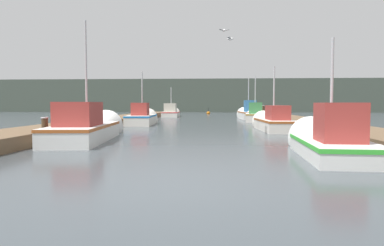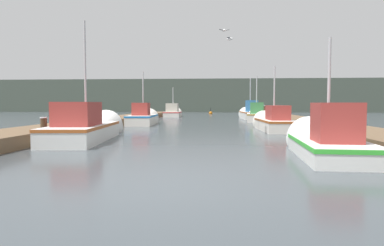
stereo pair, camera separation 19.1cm
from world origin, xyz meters
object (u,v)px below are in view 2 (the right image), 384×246
Objects in this scene: fishing_boat_2 at (273,122)px; channel_buoy at (211,113)px; fishing_boat_0 at (325,141)px; fishing_boat_4 at (256,115)px; fishing_boat_5 at (250,113)px; fishing_boat_6 at (173,112)px; mooring_piling_1 at (44,130)px; seagull_1 at (230,39)px; mooring_piling_0 at (265,112)px; seagull_lead at (224,30)px; fishing_boat_1 at (89,127)px; fishing_boat_3 at (144,118)px.

fishing_boat_2 is 27.99m from channel_buoy.
fishing_boat_4 reaches higher than fishing_boat_0.
channel_buoy is at bearing 102.57° from fishing_boat_5.
fishing_boat_4 is 0.97× the size of fishing_boat_6.
fishing_boat_4 is 18.69m from mooring_piling_1.
seagull_1 is (6.60, 4.03, 3.83)m from mooring_piling_1.
fishing_boat_5 is 5.91× the size of channel_buoy.
mooring_piling_0 is 2.25× the size of seagull_1.
seagull_lead is (-3.88, -13.35, 4.49)m from mooring_piling_0.
mooring_piling_1 is 1.71× the size of seagull_1.
fishing_boat_4 is at bearing 92.83° from fishing_boat_0.
fishing_boat_1 is at bearing -116.12° from fishing_boat_5.
fishing_boat_3 is (-8.07, 4.54, 0.03)m from fishing_boat_2.
fishing_boat_4 is 19.10m from channel_buoy.
fishing_boat_3 is at bearing -100.08° from channel_buoy.
fishing_boat_2 reaches higher than mooring_piling_1.
fishing_boat_3 is 13.49m from fishing_boat_6.
fishing_boat_3 reaches higher than fishing_boat_0.
fishing_boat_5 is (8.10, 19.05, 0.02)m from fishing_boat_1.
channel_buoy is 1.76× the size of seagull_1.
seagull_lead is (-2.67, -14.71, 4.63)m from fishing_boat_5.
fishing_boat_2 is at bearing 93.23° from fishing_boat_0.
fishing_boat_6 is (0.30, 23.49, -0.01)m from fishing_boat_1.
seagull_lead is at bearing -106.21° from mooring_piling_0.
fishing_boat_2 is 9.75× the size of seagull_1.
fishing_boat_0 is at bearing -11.34° from mooring_piling_1.
fishing_boat_5 is (0.00, 13.58, 0.07)m from fishing_boat_2.
fishing_boat_3 is 4.35× the size of mooring_piling_0.
fishing_boat_6 is 8.55× the size of seagull_lead.
fishing_boat_4 is 4.87× the size of mooring_piling_1.
mooring_piling_0 reaches higher than mooring_piling_1.
channel_buoy is 1.75× the size of seagull_lead.
mooring_piling_1 reaches higher than channel_buoy.
fishing_boat_4 reaches higher than fishing_boat_6.
fishing_boat_0 is 7.46m from seagull_1.
fishing_boat_6 is at bearing -111.64° from channel_buoy.
mooring_piling_0 reaches higher than channel_buoy.
fishing_boat_5 is at bearing -31.19° from fishing_boat_6.
fishing_boat_2 is at bearing 38.61° from mooring_piling_1.
fishing_boat_2 reaches higher than channel_buoy.
fishing_boat_4 reaches higher than fishing_boat_3.
fishing_boat_3 is at bearing -146.08° from fishing_boat_4.
fishing_boat_2 is at bearing -93.10° from fishing_boat_5.
fishing_boat_4 is 8.27× the size of seagull_lead.
fishing_boat_1 reaches higher than fishing_boat_2.
seagull_lead is (5.41, -5.67, 4.68)m from fishing_boat_3.
mooring_piling_0 is at bearing 56.62° from fishing_boat_1.
seagull_1 reaches higher than channel_buoy.
fishing_boat_0 reaches higher than mooring_piling_1.
mooring_piling_0 is at bearing 89.96° from fishing_boat_0.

